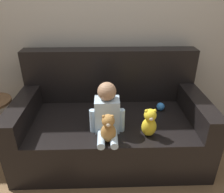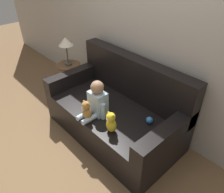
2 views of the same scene
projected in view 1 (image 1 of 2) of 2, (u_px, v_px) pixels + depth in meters
The scene contains 7 objects.
ground_plane at pixel (111, 151), 2.29m from camera, with size 12.00×12.00×0.00m, color brown.
wall_back at pixel (109, 14), 2.19m from camera, with size 8.00×0.05×2.60m.
couch at pixel (111, 121), 2.20m from camera, with size 1.76×0.93×0.98m.
person_baby at pixel (107, 112), 1.81m from camera, with size 0.30×0.36×0.44m.
teddy_bear_brown at pixel (108, 129), 1.70m from camera, with size 0.15×0.12×0.25m.
plush_toy_side at pixel (149, 123), 1.77m from camera, with size 0.12×0.12×0.25m.
toy_ball at pixel (160, 107), 2.18m from camera, with size 0.08×0.08×0.08m.
Camera 1 is at (-0.05, -1.78, 1.55)m, focal length 35.00 mm.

